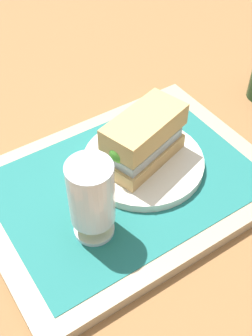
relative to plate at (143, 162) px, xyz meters
The scene contains 6 objects.
ground_plane 0.05m from the plate, 18.21° to the left, with size 3.00×3.00×0.00m, color olive.
tray 0.05m from the plate, 18.21° to the left, with size 0.44×0.32×0.02m, color tan.
placemat 0.04m from the plate, 18.21° to the left, with size 0.38×0.27×0.00m, color #1E6B66.
plate is the anchor object (origin of this frame).
sandwich 0.05m from the plate, 16.50° to the left, with size 0.14×0.10×0.08m.
beer_glass 0.16m from the plate, 27.03° to the left, with size 0.06×0.06×0.12m.
Camera 1 is at (0.24, 0.37, 0.51)m, focal length 46.14 mm.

